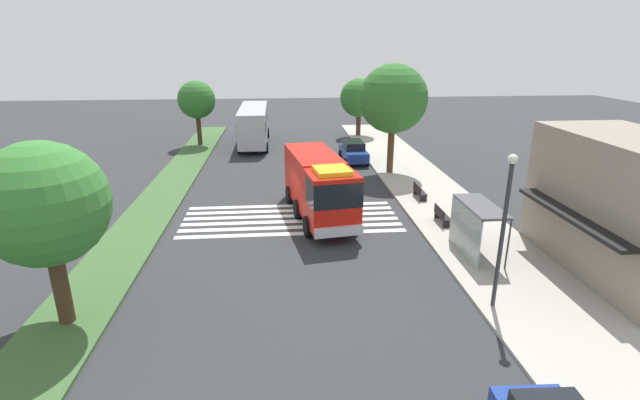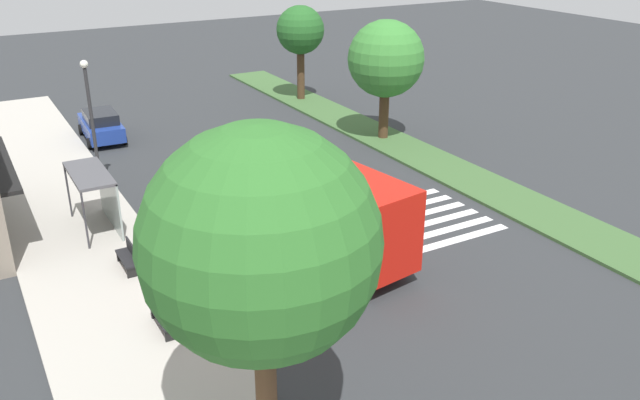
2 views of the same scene
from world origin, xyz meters
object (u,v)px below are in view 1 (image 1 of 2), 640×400
at_px(median_tree_far_west, 197,100).
at_px(bench_west_of_shelter, 419,191).
at_px(parked_car_west, 353,151).
at_px(bus_stop_shelter, 473,220).
at_px(sidewalk_tree_far_west, 359,98).
at_px(bench_near_shelter, 442,215).
at_px(street_lamp, 504,220).
at_px(transit_bus, 254,123).
at_px(sidewalk_tree_west, 393,99).
at_px(fire_truck, 320,184).
at_px(median_tree_west, 44,205).

bearing_deg(median_tree_far_west, bench_west_of_shelter, 43.19).
bearing_deg(parked_car_west, bus_stop_shelter, 6.69).
bearing_deg(sidewalk_tree_far_west, parked_car_west, -11.55).
height_order(bus_stop_shelter, bench_near_shelter, bus_stop_shelter).
relative_size(bench_west_of_shelter, sidewalk_tree_far_west, 0.27).
bearing_deg(parked_car_west, bench_west_of_shelter, 12.86).
bearing_deg(sidewalk_tree_far_west, bench_near_shelter, 1.06).
bearing_deg(street_lamp, bench_west_of_shelter, 176.12).
xyz_separation_m(transit_bus, bench_west_of_shelter, (18.14, 11.51, -1.58)).
xyz_separation_m(bus_stop_shelter, sidewalk_tree_west, (-14.71, -0.48, 3.86)).
distance_m(parked_car_west, bench_west_of_shelter, 10.91).
distance_m(transit_bus, bench_west_of_shelter, 21.54).
relative_size(fire_truck, transit_bus, 0.84).
height_order(parked_car_west, street_lamp, street_lamp).
bearing_deg(fire_truck, street_lamp, 20.99).
distance_m(bench_near_shelter, bench_west_of_shelter, 4.38).
relative_size(fire_truck, parked_car_west, 1.90).
bearing_deg(parked_car_west, sidewalk_tree_west, 26.06).
xyz_separation_m(transit_bus, median_tree_west, (30.74, -5.31, 2.45)).
height_order(bus_stop_shelter, bench_west_of_shelter, bus_stop_shelter).
relative_size(parked_car_west, sidewalk_tree_far_west, 0.79).
distance_m(transit_bus, bench_near_shelter, 25.34).
bearing_deg(parked_car_west, median_tree_west, -32.74).
distance_m(transit_bus, bus_stop_shelter, 28.91).
distance_m(parked_car_west, sidewalk_tree_far_west, 11.46).
height_order(sidewalk_tree_far_west, median_tree_west, median_tree_west).
distance_m(median_tree_far_west, median_tree_west, 30.52).
xyz_separation_m(bench_near_shelter, sidewalk_tree_far_west, (-25.72, -0.48, 3.53)).
distance_m(transit_bus, median_tree_west, 31.30).
xyz_separation_m(fire_truck, median_tree_far_west, (-20.63, -10.10, 2.42)).
relative_size(transit_bus, sidewalk_tree_west, 1.31).
xyz_separation_m(parked_car_west, bench_near_shelter, (14.95, 2.68, -0.30)).
bearing_deg(transit_bus, sidewalk_tree_far_west, -74.18).
relative_size(fire_truck, bench_west_of_shelter, 5.63).
height_order(bench_near_shelter, street_lamp, street_lamp).
relative_size(parked_car_west, bus_stop_shelter, 1.35).
distance_m(transit_bus, median_tree_far_west, 5.79).
distance_m(parked_car_west, street_lamp, 23.74).
height_order(transit_bus, bench_near_shelter, transit_bus).
bearing_deg(median_tree_far_west, sidewalk_tree_far_west, 101.83).
bearing_deg(bench_near_shelter, bench_west_of_shelter, 180.00).
bearing_deg(bench_near_shelter, street_lamp, -5.85).
height_order(transit_bus, street_lamp, street_lamp).
height_order(fire_truck, transit_bus, fire_truck).
relative_size(sidewalk_tree_west, median_tree_west, 1.23).
relative_size(parked_car_west, transit_bus, 0.44).
xyz_separation_m(sidewalk_tree_west, median_tree_far_west, (-11.59, -16.34, -1.27)).
relative_size(street_lamp, sidewalk_tree_west, 0.73).
bearing_deg(transit_bus, fire_truck, -167.43).
height_order(transit_bus, bench_west_of_shelter, transit_bus).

